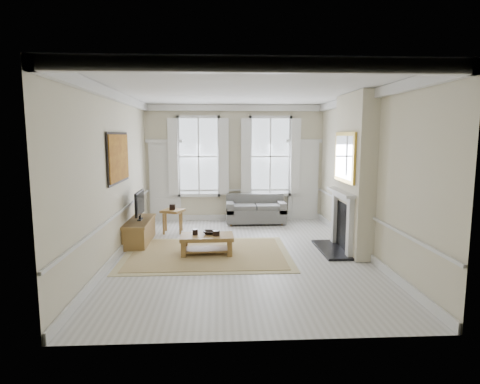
{
  "coord_description": "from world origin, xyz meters",
  "views": [
    {
      "loc": [
        -0.46,
        -8.22,
        2.51
      ],
      "look_at": [
        0.01,
        0.69,
        1.25
      ],
      "focal_mm": 30.0,
      "sensor_mm": 36.0,
      "label": 1
    }
  ],
  "objects": [
    {
      "name": "hearth",
      "position": [
        2.0,
        0.2,
        0.03
      ],
      "size": [
        0.55,
        1.5,
        0.05
      ],
      "primitive_type": "cube",
      "color": "black",
      "rests_on": "floor"
    },
    {
      "name": "window_left",
      "position": [
        -1.05,
        3.55,
        1.9
      ],
      "size": [
        1.26,
        0.2,
        2.2
      ],
      "primitive_type": null,
      "color": "#B2BCC6",
      "rests_on": "back_wall"
    },
    {
      "name": "floor",
      "position": [
        0.0,
        0.0,
        0.0
      ],
      "size": [
        7.2,
        7.2,
        0.0
      ],
      "primitive_type": "plane",
      "color": "#B7B5AD",
      "rests_on": "ground"
    },
    {
      "name": "chimney_breast",
      "position": [
        2.43,
        0.2,
        1.7
      ],
      "size": [
        0.35,
        1.7,
        3.38
      ],
      "primitive_type": "cube",
      "color": "beige",
      "rests_on": "floor"
    },
    {
      "name": "tv_stand",
      "position": [
        -2.34,
        1.11,
        0.27
      ],
      "size": [
        0.49,
        1.53,
        0.55
      ],
      "primitive_type": "cube",
      "color": "olive",
      "rests_on": "floor"
    },
    {
      "name": "ceiling",
      "position": [
        0.0,
        0.0,
        3.4
      ],
      "size": [
        7.2,
        7.2,
        0.0
      ],
      "primitive_type": "plane",
      "rotation": [
        3.14,
        0.0,
        0.0
      ],
      "color": "white",
      "rests_on": "back_wall"
    },
    {
      "name": "ceramic_pot_b",
      "position": [
        -0.53,
        0.03,
        0.47
      ],
      "size": [
        0.15,
        0.15,
        0.11
      ],
      "primitive_type": "cylinder",
      "color": "black",
      "rests_on": "coffee_table"
    },
    {
      "name": "bowl",
      "position": [
        -0.68,
        0.18,
        0.45
      ],
      "size": [
        0.33,
        0.33,
        0.07
      ],
      "primitive_type": "imported",
      "rotation": [
        0.0,
        0.0,
        -0.21
      ],
      "color": "black",
      "rests_on": "coffee_table"
    },
    {
      "name": "tv",
      "position": [
        -2.32,
        1.11,
        0.94
      ],
      "size": [
        0.08,
        0.9,
        0.68
      ],
      "color": "black",
      "rests_on": "tv_stand"
    },
    {
      "name": "mirror",
      "position": [
        2.21,
        0.2,
        2.05
      ],
      "size": [
        0.06,
        1.26,
        1.06
      ],
      "primitive_type": "cube",
      "color": "gold",
      "rests_on": "chimney_breast"
    },
    {
      "name": "door_right",
      "position": [
        2.05,
        3.56,
        1.15
      ],
      "size": [
        0.9,
        0.08,
        2.3
      ],
      "primitive_type": "cube",
      "color": "silver",
      "rests_on": "floor"
    },
    {
      "name": "rug",
      "position": [
        -0.73,
        0.08,
        0.01
      ],
      "size": [
        3.5,
        2.6,
        0.02
      ],
      "primitive_type": "cube",
      "color": "#A38D54",
      "rests_on": "floor"
    },
    {
      "name": "sofa",
      "position": [
        0.58,
        3.11,
        0.35
      ],
      "size": [
        1.67,
        0.81,
        0.82
      ],
      "color": "#565754",
      "rests_on": "floor"
    },
    {
      "name": "side_table",
      "position": [
        -1.67,
        2.06,
        0.49
      ],
      "size": [
        0.65,
        0.65,
        0.61
      ],
      "rotation": [
        0.0,
        0.0,
        -0.39
      ],
      "color": "olive",
      "rests_on": "floor"
    },
    {
      "name": "window_right",
      "position": [
        1.05,
        3.55,
        1.9
      ],
      "size": [
        1.26,
        0.2,
        2.2
      ],
      "primitive_type": null,
      "color": "#B2BCC6",
      "rests_on": "back_wall"
    },
    {
      "name": "ceramic_pot_a",
      "position": [
        -0.98,
        0.13,
        0.48
      ],
      "size": [
        0.12,
        0.12,
        0.12
      ],
      "primitive_type": "cylinder",
      "color": "black",
      "rests_on": "coffee_table"
    },
    {
      "name": "back_wall",
      "position": [
        0.0,
        3.6,
        1.7
      ],
      "size": [
        5.2,
        0.0,
        5.2
      ],
      "primitive_type": "plane",
      "rotation": [
        1.57,
        0.0,
        0.0
      ],
      "color": "beige",
      "rests_on": "floor"
    },
    {
      "name": "painting",
      "position": [
        -2.56,
        0.3,
        2.05
      ],
      "size": [
        0.05,
        1.66,
        1.06
      ],
      "primitive_type": "cube",
      "color": "#BD8020",
      "rests_on": "left_wall"
    },
    {
      "name": "right_wall",
      "position": [
        2.6,
        0.0,
        1.7
      ],
      "size": [
        0.0,
        7.2,
        7.2
      ],
      "primitive_type": "plane",
      "rotation": [
        1.57,
        0.0,
        -1.57
      ],
      "color": "beige",
      "rests_on": "floor"
    },
    {
      "name": "door_left",
      "position": [
        -2.05,
        3.56,
        1.15
      ],
      "size": [
        0.9,
        0.08,
        2.3
      ],
      "primitive_type": "cube",
      "color": "silver",
      "rests_on": "floor"
    },
    {
      "name": "coffee_table",
      "position": [
        -0.73,
        0.08,
        0.34
      ],
      "size": [
        1.13,
        0.68,
        0.42
      ],
      "rotation": [
        0.0,
        0.0,
        0.02
      ],
      "color": "olive",
      "rests_on": "rug"
    },
    {
      "name": "left_wall",
      "position": [
        -2.6,
        0.0,
        1.7
      ],
      "size": [
        0.0,
        7.2,
        7.2
      ],
      "primitive_type": "plane",
      "rotation": [
        1.57,
        0.0,
        1.57
      ],
      "color": "beige",
      "rests_on": "floor"
    },
    {
      "name": "fireplace",
      "position": [
        2.2,
        0.2,
        0.73
      ],
      "size": [
        0.21,
        1.45,
        1.33
      ],
      "color": "silver",
      "rests_on": "floor"
    }
  ]
}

